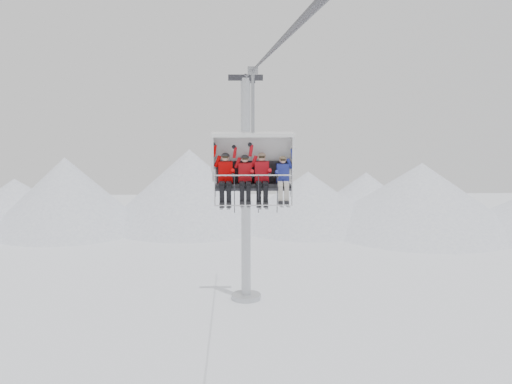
{
  "coord_description": "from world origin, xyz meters",
  "views": [
    {
      "loc": [
        -0.42,
        -15.47,
        12.88
      ],
      "look_at": [
        0.0,
        0.0,
        10.29
      ],
      "focal_mm": 45.0,
      "sensor_mm": 36.0,
      "label": 1
    }
  ],
  "objects_px": {
    "lift_tower_right": "(246,206)",
    "skier_far_left": "(225,177)",
    "skier_far_right": "(283,178)",
    "chairlift_carrier": "(253,159)",
    "skier_center_right": "(262,176)",
    "skier_center_left": "(245,177)"
  },
  "relations": [
    {
      "from": "lift_tower_right",
      "to": "skier_far_left",
      "type": "height_order",
      "value": "lift_tower_right"
    },
    {
      "from": "lift_tower_right",
      "to": "skier_far_right",
      "type": "height_order",
      "value": "lift_tower_right"
    },
    {
      "from": "skier_far_right",
      "to": "skier_far_left",
      "type": "bearing_deg",
      "value": 179.56
    },
    {
      "from": "lift_tower_right",
      "to": "skier_center_left",
      "type": "xyz_separation_m",
      "value": [
        -0.23,
        -18.79,
        4.41
      ]
    },
    {
      "from": "skier_far_left",
      "to": "skier_center_left",
      "type": "bearing_deg",
      "value": -0.69
    },
    {
      "from": "chairlift_carrier",
      "to": "skier_far_right",
      "type": "height_order",
      "value": "chairlift_carrier"
    },
    {
      "from": "chairlift_carrier",
      "to": "skier_center_right",
      "type": "bearing_deg",
      "value": -49.48
    },
    {
      "from": "lift_tower_right",
      "to": "skier_center_right",
      "type": "distance_m",
      "value": 19.3
    },
    {
      "from": "chairlift_carrier",
      "to": "skier_center_left",
      "type": "distance_m",
      "value": 0.63
    },
    {
      "from": "chairlift_carrier",
      "to": "skier_far_left",
      "type": "bearing_deg",
      "value": -159.47
    },
    {
      "from": "skier_center_right",
      "to": "chairlift_carrier",
      "type": "bearing_deg",
      "value": 130.52
    },
    {
      "from": "skier_center_left",
      "to": "skier_far_left",
      "type": "bearing_deg",
      "value": 179.31
    },
    {
      "from": "chairlift_carrier",
      "to": "skier_far_right",
      "type": "xyz_separation_m",
      "value": [
        0.88,
        -0.32,
        -0.51
      ]
    },
    {
      "from": "chairlift_carrier",
      "to": "skier_far_right",
      "type": "distance_m",
      "value": 1.07
    },
    {
      "from": "skier_far_left",
      "to": "skier_far_right",
      "type": "relative_size",
      "value": 1.0
    },
    {
      "from": "skier_far_right",
      "to": "chairlift_carrier",
      "type": "bearing_deg",
      "value": 160.24
    },
    {
      "from": "lift_tower_right",
      "to": "skier_far_right",
      "type": "bearing_deg",
      "value": -87.32
    },
    {
      "from": "skier_far_left",
      "to": "skier_far_right",
      "type": "xyz_separation_m",
      "value": [
        1.69,
        -0.01,
        -0.04
      ]
    },
    {
      "from": "skier_center_left",
      "to": "skier_center_right",
      "type": "relative_size",
      "value": 1.0
    },
    {
      "from": "lift_tower_right",
      "to": "skier_center_left",
      "type": "height_order",
      "value": "lift_tower_right"
    },
    {
      "from": "lift_tower_right",
      "to": "skier_far_left",
      "type": "distance_m",
      "value": 19.32
    },
    {
      "from": "lift_tower_right",
      "to": "skier_far_left",
      "type": "bearing_deg",
      "value": -92.47
    }
  ]
}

